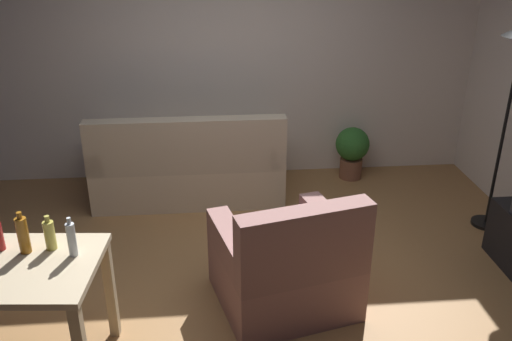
# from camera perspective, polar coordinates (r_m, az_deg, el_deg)

# --- Properties ---
(ground_plane) EXTENTS (5.20, 4.40, 0.02)m
(ground_plane) POSITION_cam_1_polar(r_m,az_deg,el_deg) (4.21, -0.78, -12.35)
(ground_plane) COLOR #9E7042
(wall_rear) EXTENTS (5.20, 0.10, 2.70)m
(wall_rear) POSITION_cam_1_polar(r_m,az_deg,el_deg) (5.70, -2.56, 12.53)
(wall_rear) COLOR silver
(wall_rear) RESTS_ON ground_plane
(couch) EXTENTS (1.85, 0.84, 0.92)m
(couch) POSITION_cam_1_polar(r_m,az_deg,el_deg) (5.43, -7.04, 0.19)
(couch) COLOR beige
(couch) RESTS_ON ground_plane
(potted_plant) EXTENTS (0.36, 0.36, 0.57)m
(potted_plant) POSITION_cam_1_polar(r_m,az_deg,el_deg) (5.90, 10.09, 2.22)
(potted_plant) COLOR brown
(potted_plant) RESTS_ON ground_plane
(armchair) EXTENTS (1.08, 1.03, 0.92)m
(armchair) POSITION_cam_1_polar(r_m,az_deg,el_deg) (3.87, 3.26, -10.11)
(armchair) COLOR #996B66
(armchair) RESTS_ON ground_plane
(bottle_amber) EXTENTS (0.07, 0.07, 0.26)m
(bottle_amber) POSITION_cam_1_polar(r_m,az_deg,el_deg) (3.42, -23.34, -6.23)
(bottle_amber) COLOR #9E6019
(bottle_amber) RESTS_ON desk
(bottle_squat) EXTENTS (0.06, 0.06, 0.22)m
(bottle_squat) POSITION_cam_1_polar(r_m,az_deg,el_deg) (3.41, -20.90, -6.34)
(bottle_squat) COLOR #BCB24C
(bottle_squat) RESTS_ON desk
(bottle_clear) EXTENTS (0.05, 0.05, 0.25)m
(bottle_clear) POSITION_cam_1_polar(r_m,az_deg,el_deg) (3.30, -18.85, -6.85)
(bottle_clear) COLOR silver
(bottle_clear) RESTS_ON desk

